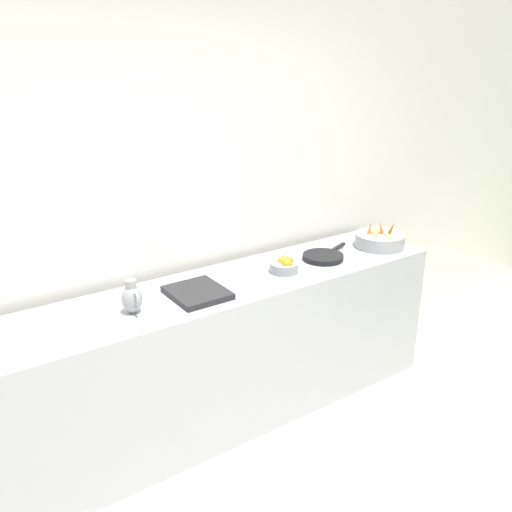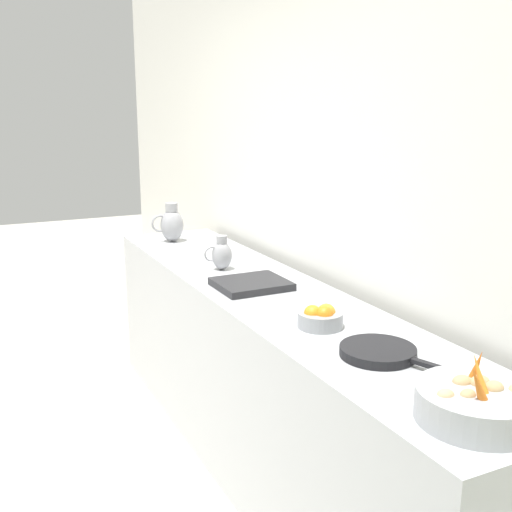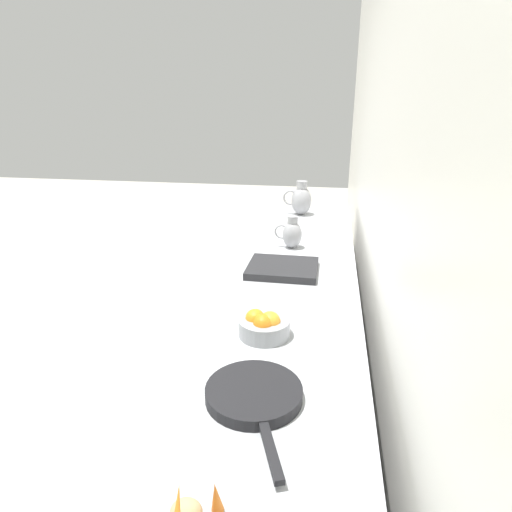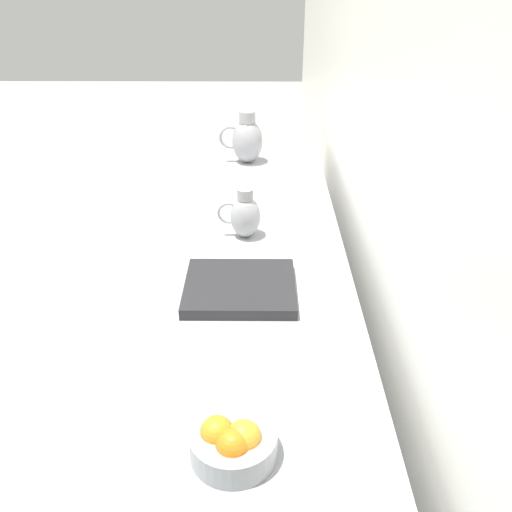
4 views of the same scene
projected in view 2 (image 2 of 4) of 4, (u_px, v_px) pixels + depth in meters
name	position (u px, v px, depth m)	size (l,w,h in m)	color
tile_wall_left	(415.00, 182.00, 2.63)	(0.10, 8.06, 3.00)	white
prep_counter	(270.00, 382.00, 3.13)	(0.61, 3.18, 0.94)	#ADAFB5
vegetable_colander	(477.00, 404.00, 1.78)	(0.35, 0.35, 0.20)	#9EA0A5
orange_bowl	(321.00, 317.00, 2.52)	(0.18, 0.18, 0.10)	gray
metal_pitcher_tall	(172.00, 224.00, 4.10)	(0.21, 0.15, 0.25)	#939399
metal_pitcher_short	(221.00, 254.00, 3.40)	(0.16, 0.11, 0.19)	#939399
counter_sink_basin	(251.00, 284.00, 3.08)	(0.34, 0.30, 0.04)	#232326
skillet_on_counter	(379.00, 352.00, 2.24)	(0.27, 0.44, 0.03)	black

